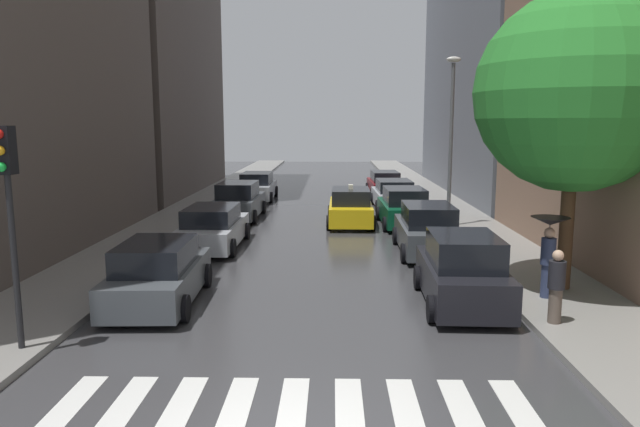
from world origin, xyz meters
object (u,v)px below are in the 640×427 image
parked_car_left_second (213,228)px  parked_car_right_fifth (384,184)px  traffic_light_left_corner (8,189)px  pedestrian_near_tree (549,241)px  pedestrian_foreground (556,285)px  street_tree_right (575,93)px  parked_car_left_fourth (257,187)px  parked_car_left_nearest (158,274)px  parked_car_right_third (404,208)px  parked_car_right_nearest (462,273)px  parked_car_left_third (239,202)px  parked_car_right_second (427,231)px  taxi_midroad (351,208)px  lamp_post_right (451,130)px  parked_car_right_fourth (393,195)px

parked_car_left_second → parked_car_right_fifth: size_ratio=0.99×
traffic_light_left_corner → pedestrian_near_tree: bearing=17.4°
parked_car_left_second → pedestrian_foreground: bearing=-131.2°
parked_car_right_fifth → street_tree_right: bearing=-173.8°
parked_car_left_fourth → parked_car_left_nearest: bearing=-179.6°
pedestrian_foreground → parked_car_right_third: bearing=145.7°
pedestrian_foreground → parked_car_left_fourth: bearing=161.4°
parked_car_right_nearest → parked_car_left_third: bearing=32.1°
parked_car_left_second → parked_car_left_third: size_ratio=1.03×
parked_car_right_nearest → traffic_light_left_corner: traffic_light_left_corner is taller
parked_car_left_third → parked_car_right_third: (7.57, -1.83, -0.02)m
parked_car_left_second → parked_car_right_fifth: parked_car_left_second is taller
parked_car_right_third → pedestrian_near_tree: (2.26, -10.95, 0.81)m
parked_car_left_second → parked_car_right_second: 7.65m
parked_car_right_nearest → parked_car_right_second: size_ratio=0.93×
pedestrian_foreground → pedestrian_near_tree: pedestrian_near_tree is taller
taxi_midroad → parked_car_right_second: bearing=-155.7°
parked_car_right_nearest → lamp_post_right: bearing=-7.6°
parked_car_left_nearest → parked_car_left_second: parked_car_left_nearest is taller
parked_car_right_nearest → parked_car_right_third: size_ratio=0.95×
parked_car_right_second → parked_car_right_fourth: (-0.05, 10.68, -0.09)m
taxi_midroad → street_tree_right: 12.54m
parked_car_left_third → parked_car_right_nearest: 15.12m
parked_car_left_third → parked_car_left_second: bearing=-177.9°
parked_car_left_second → parked_car_right_third: (7.46, 4.65, 0.06)m
pedestrian_foreground → lamp_post_right: 12.50m
parked_car_left_second → taxi_midroad: 7.14m
taxi_midroad → traffic_light_left_corner: 16.56m
parked_car_right_third → parked_car_left_fourth: bearing=40.2°
parked_car_right_fifth → parked_car_left_third: bearing=137.2°
parked_car_right_second → parked_car_left_nearest: bearing=128.0°
parked_car_right_third → traffic_light_left_corner: 17.39m
parked_car_right_fifth → pedestrian_foreground: pedestrian_foreground is taller
parked_car_left_second → parked_car_right_third: size_ratio=1.07×
parked_car_left_third → parked_car_right_second: size_ratio=1.02×
parked_car_right_second → parked_car_left_third: bearing=47.6°
parked_car_left_fourth → pedestrian_foreground: 23.35m
parked_car_right_second → street_tree_right: street_tree_right is taller
parked_car_right_third → parked_car_right_fifth: size_ratio=0.92×
parked_car_right_third → parked_car_right_fourth: (0.10, 5.27, -0.07)m
parked_car_right_third → pedestrian_near_tree: bearing=-169.6°
parked_car_right_nearest → taxi_midroad: size_ratio=0.93×
parked_car_right_fourth → parked_car_left_fourth: bearing=65.2°
parked_car_left_nearest → parked_car_right_fifth: bearing=-21.2°
parked_car_left_third → pedestrian_near_tree: pedestrian_near_tree is taller
parked_car_right_fifth → taxi_midroad: bearing=165.0°
parked_car_left_second → pedestrian_near_tree: bearing=-122.6°
parked_car_right_second → taxi_midroad: size_ratio=1.00×
pedestrian_near_tree → traffic_light_left_corner: bearing=-149.2°
parked_car_left_fourth → taxi_midroad: size_ratio=1.02×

